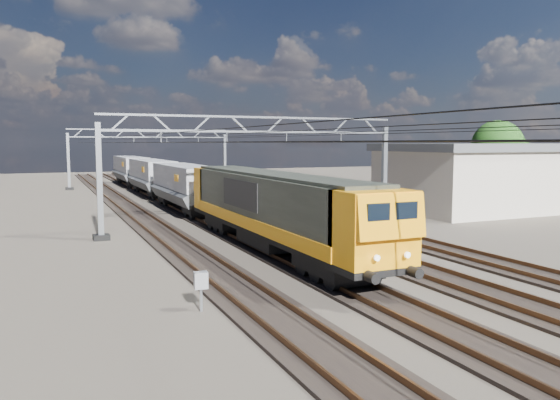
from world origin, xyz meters
name	(u,v)px	position (x,y,z in m)	size (l,w,h in m)	color
ground	(284,239)	(0.00, 0.00, 0.00)	(160.00, 160.00, 0.00)	#2B2520
track_outer_west	(179,246)	(-6.00, 0.00, 0.07)	(2.60, 140.00, 0.30)	black
track_loco	(251,241)	(-2.00, 0.00, 0.07)	(2.60, 140.00, 0.30)	black
track_inner_east	(315,236)	(2.00, 0.00, 0.07)	(2.60, 140.00, 0.30)	black
track_outer_east	(373,231)	(6.00, 0.00, 0.07)	(2.60, 140.00, 0.30)	black
catenary_gantry_mid	(258,168)	(0.00, 4.00, 3.91)	(19.90, 0.90, 7.11)	#92999F
catenary_gantry_far	(151,156)	(0.00, 40.00, 3.91)	(19.90, 0.90, 7.11)	#92999F
overhead_wires	(236,139)	(0.00, 8.00, 5.75)	(12.03, 140.00, 0.53)	black
locomotive	(272,206)	(-2.00, -3.06, 2.33)	(2.76, 21.10, 3.62)	black
hopper_wagon_lead	(185,184)	(-2.00, 14.64, 2.23)	(3.38, 13.00, 3.25)	black
hopper_wagon_mid	(152,174)	(-2.00, 28.84, 2.23)	(3.38, 13.00, 3.25)	black
hopper_wagon_third	(131,168)	(-2.00, 43.04, 2.23)	(3.38, 13.00, 3.25)	black
trackside_cabinet	(201,281)	(-7.88, -11.06, 1.00)	(0.47, 0.37, 1.31)	#92999F
industrial_shed	(497,176)	(22.00, 6.00, 2.73)	(18.60, 10.60, 5.40)	beige
tree_far	(501,148)	(30.32, 13.79, 4.94)	(5.63, 5.23, 7.74)	#3C2E1B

